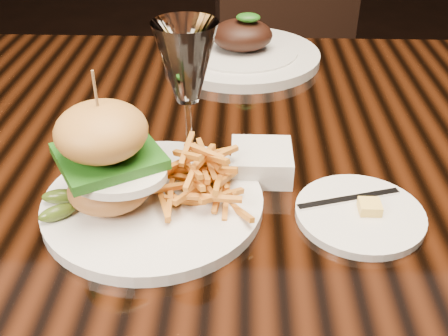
{
  "coord_description": "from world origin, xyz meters",
  "views": [
    {
      "loc": [
        -0.01,
        -0.63,
        1.13
      ],
      "look_at": [
        -0.03,
        -0.14,
        0.81
      ],
      "focal_mm": 42.0,
      "sensor_mm": 36.0,
      "label": 1
    }
  ],
  "objects_px": {
    "dining_table": "(244,192)",
    "chair_far": "(301,56)",
    "burger_plate": "(146,176)",
    "wine_glass": "(186,68)",
    "far_dish": "(242,52)"
  },
  "relations": [
    {
      "from": "dining_table",
      "to": "burger_plate",
      "type": "distance_m",
      "value": 0.22
    },
    {
      "from": "chair_far",
      "to": "far_dish",
      "type": "bearing_deg",
      "value": -125.39
    },
    {
      "from": "dining_table",
      "to": "burger_plate",
      "type": "xyz_separation_m",
      "value": [
        -0.11,
        -0.14,
        0.12
      ]
    },
    {
      "from": "dining_table",
      "to": "wine_glass",
      "type": "relative_size",
      "value": 7.91
    },
    {
      "from": "dining_table",
      "to": "far_dish",
      "type": "distance_m",
      "value": 0.33
    },
    {
      "from": "dining_table",
      "to": "burger_plate",
      "type": "relative_size",
      "value": 6.19
    },
    {
      "from": "burger_plate",
      "to": "far_dish",
      "type": "distance_m",
      "value": 0.47
    },
    {
      "from": "wine_glass",
      "to": "chair_far",
      "type": "height_order",
      "value": "wine_glass"
    },
    {
      "from": "wine_glass",
      "to": "far_dish",
      "type": "distance_m",
      "value": 0.42
    },
    {
      "from": "far_dish",
      "to": "burger_plate",
      "type": "bearing_deg",
      "value": -102.86
    },
    {
      "from": "wine_glass",
      "to": "far_dish",
      "type": "bearing_deg",
      "value": 81.02
    },
    {
      "from": "chair_far",
      "to": "burger_plate",
      "type": "bearing_deg",
      "value": -123.27
    },
    {
      "from": "dining_table",
      "to": "chair_far",
      "type": "xyz_separation_m",
      "value": [
        0.17,
        0.89,
        -0.13
      ]
    },
    {
      "from": "dining_table",
      "to": "burger_plate",
      "type": "height_order",
      "value": "burger_plate"
    },
    {
      "from": "wine_glass",
      "to": "chair_far",
      "type": "xyz_separation_m",
      "value": [
        0.24,
        0.96,
        -0.36
      ]
    }
  ]
}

